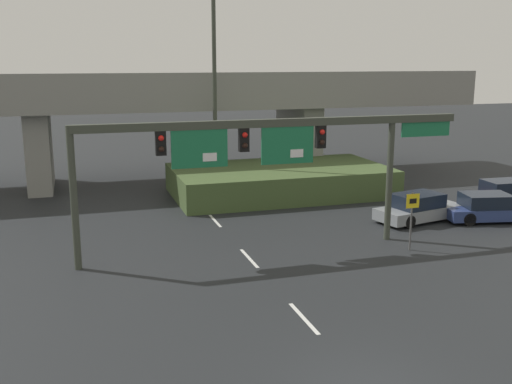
{
  "coord_description": "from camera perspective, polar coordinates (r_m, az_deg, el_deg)",
  "views": [
    {
      "loc": [
        -6.55,
        -11.84,
        7.93
      ],
      "look_at": [
        0.0,
        9.44,
        2.97
      ],
      "focal_mm": 42.0,
      "sensor_mm": 36.0,
      "label": 1
    }
  ],
  "objects": [
    {
      "name": "overpass_bridge",
      "position": [
        39.59,
        -7.62,
        8.33
      ],
      "size": [
        40.38,
        7.01,
        7.14
      ],
      "color": "gray",
      "rests_on": "ground"
    },
    {
      "name": "parked_sedan_mid_right",
      "position": [
        32.06,
        21.17,
        -1.44
      ],
      "size": [
        4.66,
        2.7,
        1.38
      ],
      "rotation": [
        0.0,
        0.0,
        -0.2
      ],
      "color": "navy",
      "rests_on": "ground"
    },
    {
      "name": "grass_embankment",
      "position": [
        35.76,
        2.29,
        1.08
      ],
      "size": [
        12.62,
        7.01,
        1.64
      ],
      "color": "#42562D",
      "rests_on": "ground"
    },
    {
      "name": "lane_markings",
      "position": [
        27.26,
        -2.46,
        -4.35
      ],
      "size": [
        0.14,
        32.58,
        0.01
      ],
      "color": "silver",
      "rests_on": "ground"
    },
    {
      "name": "parked_sedan_near_right",
      "position": [
        30.95,
        15.24,
        -1.49
      ],
      "size": [
        4.87,
        2.75,
        1.4
      ],
      "rotation": [
        0.0,
        0.0,
        0.22
      ],
      "color": "gray",
      "rests_on": "ground"
    },
    {
      "name": "signal_gantry",
      "position": [
        24.36,
        0.99,
        4.55
      ],
      "size": [
        16.44,
        0.44,
        5.56
      ],
      "color": "#383D33",
      "rests_on": "ground"
    },
    {
      "name": "highway_light_pole_near",
      "position": [
        35.35,
        -4.0,
        12.0
      ],
      "size": [
        0.7,
        0.36,
        14.45
      ],
      "color": "#383D33",
      "rests_on": "ground"
    },
    {
      "name": "parked_sedan_far_right",
      "position": [
        35.52,
        22.78,
        -0.22
      ],
      "size": [
        4.52,
        1.95,
        1.47
      ],
      "rotation": [
        0.0,
        0.0,
        -0.04
      ],
      "color": "maroon",
      "rests_on": "ground"
    },
    {
      "name": "speed_limit_sign",
      "position": [
        25.86,
        14.62,
        -1.95
      ],
      "size": [
        0.6,
        0.11,
        2.5
      ],
      "color": "#4C4C4C",
      "rests_on": "ground"
    }
  ]
}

